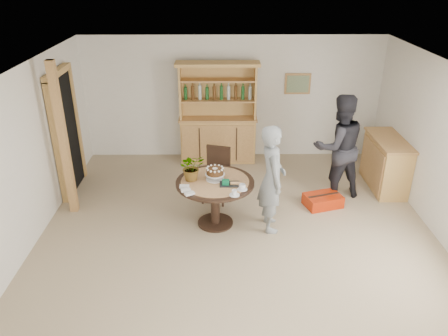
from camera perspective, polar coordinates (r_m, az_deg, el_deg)
ground at (r=6.38m, az=1.93°, el=-10.93°), size 7.00×7.00×0.00m
room_shell at (r=5.53m, az=2.22°, el=3.77°), size 6.04×7.04×2.52m
doorway at (r=8.07m, az=-19.95°, el=4.53°), size 0.13×1.10×2.18m
pine_post at (r=7.24m, az=-20.25°, el=3.35°), size 0.12×0.12×2.50m
hutch at (r=8.92m, az=-0.79°, el=5.19°), size 1.62×0.54×2.04m
sideboard at (r=8.41m, az=20.39°, el=0.62°), size 0.54×1.26×0.94m
dining_table at (r=6.70m, az=-1.17°, el=-2.88°), size 1.20×1.20×0.76m
dining_chair at (r=7.46m, az=-0.94°, el=-0.33°), size 0.52×0.52×0.95m
birthday_cake at (r=6.61m, az=-1.19°, el=-0.55°), size 0.30×0.30×0.20m
flower_vase at (r=6.59m, az=-4.24°, el=0.12°), size 0.47×0.44×0.42m
gift_tray at (r=6.50m, az=0.70°, el=-1.98°), size 0.30×0.20×0.08m
coffee_cup_a at (r=6.37m, az=2.40°, el=-2.52°), size 0.15×0.15×0.09m
coffee_cup_b at (r=6.21m, az=1.37°, el=-3.30°), size 0.15×0.15×0.08m
napkins at (r=6.36m, az=-4.91°, el=-2.87°), size 0.24×0.33×0.03m
teen_boy at (r=6.54m, az=6.27°, el=-1.41°), size 0.44×0.64×1.68m
adult_person at (r=7.67m, az=14.72°, el=2.69°), size 1.03×0.88×1.84m
red_suitcase at (r=7.61m, az=12.78°, el=-4.15°), size 0.69×0.56×0.21m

